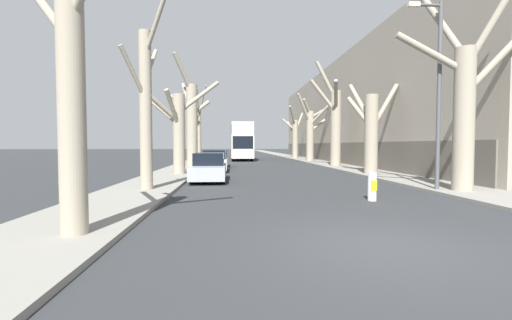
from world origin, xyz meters
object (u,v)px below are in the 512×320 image
Objects in this scene: street_tree_left_4 at (198,131)px; parked_car_1 at (215,161)px; lamp_post at (437,86)px; street_tree_left_1 at (146,104)px; parked_car_2 at (218,159)px; parked_car_0 at (209,168)px; street_tree_left_0 at (67,65)px; street_tree_right_3 at (311,131)px; street_tree_left_2 at (179,128)px; street_tree_right_0 at (464,102)px; street_tree_left_3 at (191,121)px; traffic_bollard at (372,186)px; street_tree_right_4 at (295,136)px; street_tree_right_1 at (371,130)px; street_tree_right_2 at (335,123)px; double_decker_bus at (241,140)px.

street_tree_left_4 is 1.75× the size of parked_car_1.
lamp_post is (9.09, -11.43, 3.44)m from parked_car_1.
street_tree_left_1 reaches higher than parked_car_2.
lamp_post is at bearing -28.78° from parked_car_0.
parked_car_2 is (1.96, 22.87, -2.70)m from street_tree_left_0.
parked_car_0 is at bearing -117.91° from street_tree_right_3.
lamp_post is at bearing -61.56° from parked_car_2.
street_tree_left_2 is 1.37× the size of parked_car_1.
street_tree_right_0 is at bearing -28.78° from lamp_post.
street_tree_left_3 is 9.40× the size of traffic_bollard.
lamp_post is at bearing -51.48° from parked_car_1.
lamp_post reaches higher than street_tree_right_3.
parked_car_1 is at bearing 59.76° from street_tree_left_2.
street_tree_right_4 is (-0.26, 32.66, -0.42)m from street_tree_right_0.
street_tree_right_1 is at bearing -32.67° from street_tree_left_3.
street_tree_left_2 reaches higher than parked_car_2.
street_tree_right_3 is (0.18, 16.04, 0.62)m from street_tree_right_1.
street_tree_right_0 reaches higher than parked_car_1.
parked_car_2 is (2.01, 1.78, -3.11)m from street_tree_left_3.
street_tree_right_2 is (11.84, -6.56, 0.42)m from street_tree_left_4.
street_tree_left_4 is 0.73× the size of double_decker_bus.
street_tree_left_1 is 14.20m from street_tree_left_3.
street_tree_right_2 is (11.79, 0.16, -0.05)m from street_tree_left_3.
street_tree_right_1 is at bearing 91.88° from street_tree_right_0.
street_tree_right_1 is 1.30× the size of parked_car_0.
street_tree_right_1 is 23.23m from double_decker_bus.
street_tree_right_4 is (11.73, 10.47, -0.24)m from street_tree_left_4.
parked_car_1 is 14.48m from traffic_bollard.
street_tree_right_0 is at bearing -61.63° from street_tree_left_4.
street_tree_left_3 is 18.68m from lamp_post.
street_tree_right_4 reaches higher than double_decker_bus.
street_tree_right_3 is at bearing 89.58° from street_tree_right_2.
street_tree_right_4 is (11.65, 24.20, 0.20)m from street_tree_left_2.
street_tree_left_0 is at bearing -130.48° from street_tree_right_1.
double_decker_bus is (4.47, 21.60, -0.34)m from street_tree_left_2.
street_tree_right_2 is at bearing -90.42° from street_tree_right_3.
street_tree_right_2 is 2.03× the size of parked_car_1.
street_tree_right_3 reaches higher than traffic_bollard.
street_tree_left_4 reaches higher than parked_car_2.
street_tree_left_4 reaches higher than street_tree_right_3.
double_decker_bus is at bearing 84.24° from parked_car_0.
street_tree_right_3 reaches higher than street_tree_right_1.
parked_car_2 is (-9.92, 17.25, -2.82)m from street_tree_right_0.
street_tree_left_0 is at bearing -111.69° from street_tree_right_3.
parked_car_2 is (-9.66, -15.42, -2.40)m from street_tree_right_4.
street_tree_right_1 reaches higher than parked_car_2.
street_tree_right_2 is (11.93, 14.36, 0.27)m from street_tree_left_1.
street_tree_right_3 is at bearing 62.09° from parked_car_0.
street_tree_left_1 is at bearing 173.98° from street_tree_right_0.
street_tree_right_4 is at bearing 64.29° from street_tree_left_2.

